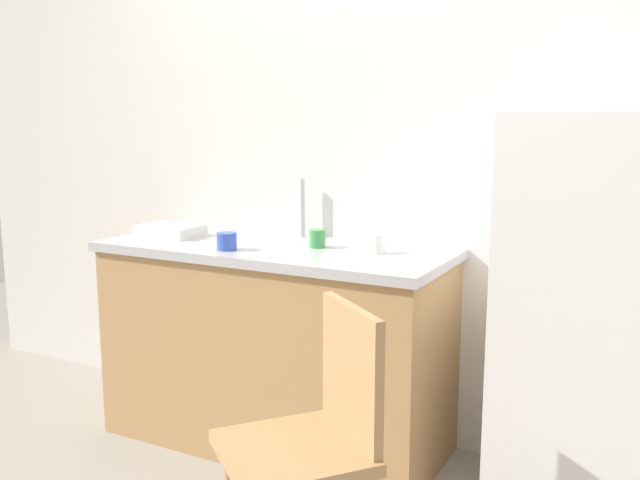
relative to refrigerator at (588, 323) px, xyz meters
name	(u,v)px	position (x,y,z in m)	size (l,w,h in m)	color
back_wall	(360,151)	(-1.04, 0.34, 0.56)	(4.80, 0.10, 2.57)	silver
cabinet_base	(275,349)	(-1.28, -0.01, -0.30)	(1.49, 0.60, 0.85)	tan
countertop	(274,250)	(-1.28, -0.01, 0.15)	(1.53, 0.64, 0.04)	#B7B7BC
faucet	(302,208)	(-1.28, 0.24, 0.30)	(0.02, 0.02, 0.27)	#B7B7BC
refrigerator	(588,323)	(0.00, 0.00, 0.00)	(0.57, 0.59, 1.45)	white
chair	(313,439)	(-0.64, -0.83, -0.22)	(0.56, 0.56, 0.89)	tan
dish_tray	(170,230)	(-1.83, -0.02, 0.19)	(0.28, 0.20, 0.05)	white
cup_white	(377,244)	(-0.82, 0.03, 0.21)	(0.07, 0.07, 0.08)	white
cup_blue	(227,241)	(-1.39, -0.19, 0.21)	(0.08, 0.08, 0.07)	blue
cup_green	(317,239)	(-1.09, 0.03, 0.21)	(0.07, 0.07, 0.08)	green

